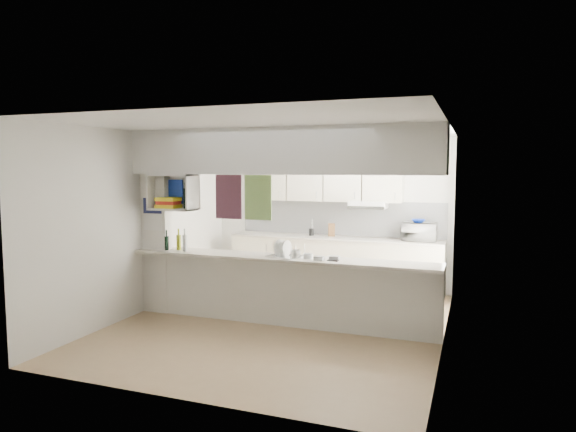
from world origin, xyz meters
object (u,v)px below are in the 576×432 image
at_px(microwave, 420,232).
at_px(bowl, 418,221).
at_px(wine_bottles, 177,242).
at_px(dish_rack, 285,250).

relative_size(microwave, bowl, 2.35).
distance_m(bowl, wine_bottles, 3.79).
bearing_deg(dish_rack, wine_bottles, -164.50).
bearing_deg(microwave, dish_rack, 55.17).
height_order(microwave, dish_rack, microwave).
bearing_deg(wine_bottles, dish_rack, 1.13).
height_order(bowl, wine_bottles, bowl).
height_order(microwave, wine_bottles, wine_bottles).
distance_m(microwave, wine_bottles, 3.80).
distance_m(dish_rack, wine_bottles, 1.63).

